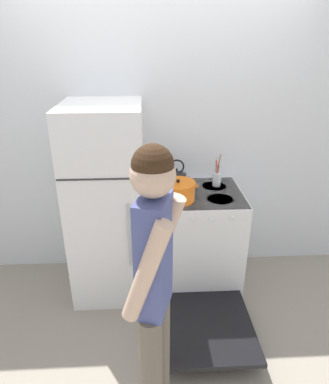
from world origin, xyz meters
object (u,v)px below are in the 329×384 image
object	(u,v)px
tea_kettle	(177,178)
person	(154,286)
refrigerator	(108,204)
utensil_jar	(217,178)
dutch_oven_pot	(178,191)
stove_range	(195,241)

from	to	relation	value
tea_kettle	person	xyz separation A→B (m)	(-0.22, -1.34, -0.02)
refrigerator	person	xyz separation A→B (m)	(0.35, -1.20, 0.14)
person	utensil_jar	bearing A→B (deg)	-5.41
dutch_oven_pot	tea_kettle	size ratio (longest dim) A/B	1.28
dutch_oven_pot	person	world-z (taller)	person
dutch_oven_pot	tea_kettle	distance (m)	0.26
dutch_oven_pot	utensil_jar	world-z (taller)	utensil_jar
stove_range	dutch_oven_pot	bearing A→B (deg)	-151.61
stove_range	utensil_jar	xyz separation A→B (m)	(0.19, 0.17, 0.52)
dutch_oven_pot	tea_kettle	world-z (taller)	tea_kettle
tea_kettle	person	world-z (taller)	person
refrigerator	dutch_oven_pot	world-z (taller)	refrigerator
stove_range	utensil_jar	size ratio (longest dim) A/B	4.83
stove_range	person	world-z (taller)	person
stove_range	utensil_jar	world-z (taller)	utensil_jar
stove_range	tea_kettle	bearing A→B (deg)	133.03
utensil_jar	tea_kettle	bearing A→B (deg)	-178.71
tea_kettle	utensil_jar	bearing A→B (deg)	1.29
stove_range	tea_kettle	distance (m)	0.57
refrigerator	stove_range	xyz separation A→B (m)	(0.73, -0.03, -0.37)
tea_kettle	person	distance (m)	1.36
refrigerator	dutch_oven_pot	size ratio (longest dim) A/B	5.15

